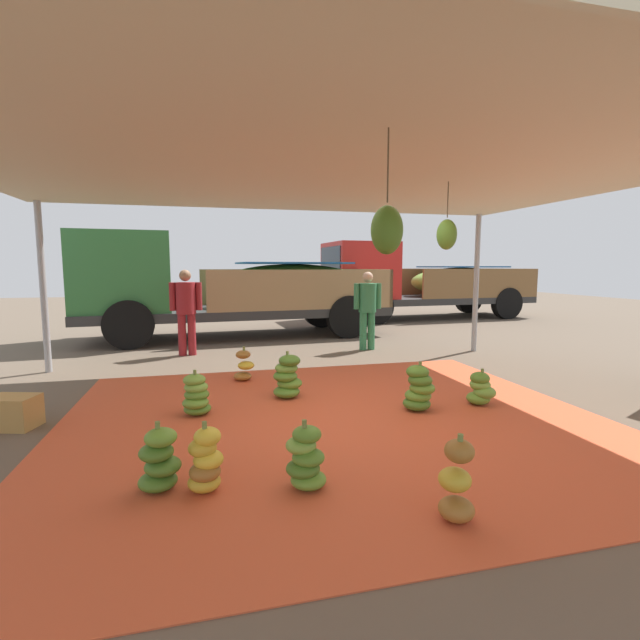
# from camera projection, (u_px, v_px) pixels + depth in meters

# --- Properties ---
(ground_plane) EXTENTS (40.00, 40.00, 0.00)m
(ground_plane) POSITION_uv_depth(u_px,v_px,m) (288.00, 364.00, 7.85)
(ground_plane) COLOR brown
(tarp_orange) EXTENTS (5.82, 5.15, 0.01)m
(tarp_orange) POSITION_uv_depth(u_px,v_px,m) (335.00, 420.00, 4.96)
(tarp_orange) COLOR #D1512D
(tarp_orange) RESTS_ON ground
(tent_canopy) EXTENTS (8.00, 7.00, 2.73)m
(tent_canopy) POSITION_uv_depth(u_px,v_px,m) (340.00, 169.00, 4.57)
(tent_canopy) COLOR #9EA0A5
(tent_canopy) RESTS_ON ground
(banana_bunch_0) EXTENTS (0.37, 0.36, 0.53)m
(banana_bunch_0) POSITION_uv_depth(u_px,v_px,m) (159.00, 461.00, 3.37)
(banana_bunch_0) COLOR #477523
(banana_bunch_0) RESTS_ON tarp_orange
(banana_bunch_1) EXTENTS (0.33, 0.34, 0.53)m
(banana_bunch_1) POSITION_uv_depth(u_px,v_px,m) (205.00, 461.00, 3.36)
(banana_bunch_1) COLOR gold
(banana_bunch_1) RESTS_ON tarp_orange
(banana_bunch_2) EXTENTS (0.43, 0.42, 0.57)m
(banana_bunch_2) POSITION_uv_depth(u_px,v_px,m) (419.00, 389.00, 5.26)
(banana_bunch_2) COLOR #477523
(banana_bunch_2) RESTS_ON tarp_orange
(banana_bunch_3) EXTENTS (0.37, 0.34, 0.50)m
(banana_bunch_3) POSITION_uv_depth(u_px,v_px,m) (244.00, 367.00, 6.64)
(banana_bunch_3) COLOR #996628
(banana_bunch_3) RESTS_ON tarp_orange
(banana_bunch_4) EXTENTS (0.29, 0.29, 0.59)m
(banana_bunch_4) POSITION_uv_depth(u_px,v_px,m) (457.00, 483.00, 2.97)
(banana_bunch_4) COLOR #996628
(banana_bunch_4) RESTS_ON tarp_orange
(banana_bunch_5) EXTENTS (0.39, 0.39, 0.52)m
(banana_bunch_5) POSITION_uv_depth(u_px,v_px,m) (306.00, 459.00, 3.42)
(banana_bunch_5) COLOR #60932D
(banana_bunch_5) RESTS_ON tarp_orange
(banana_bunch_6) EXTENTS (0.42, 0.44, 0.52)m
(banana_bunch_6) POSITION_uv_depth(u_px,v_px,m) (196.00, 396.00, 5.09)
(banana_bunch_6) COLOR #518428
(banana_bunch_6) RESTS_ON tarp_orange
(banana_bunch_7) EXTENTS (0.47, 0.43, 0.59)m
(banana_bunch_7) POSITION_uv_depth(u_px,v_px,m) (287.00, 377.00, 5.79)
(banana_bunch_7) COLOR #518428
(banana_bunch_7) RESTS_ON tarp_orange
(banana_bunch_8) EXTENTS (0.38, 0.38, 0.44)m
(banana_bunch_8) POSITION_uv_depth(u_px,v_px,m) (481.00, 389.00, 5.48)
(banana_bunch_8) COLOR #60932D
(banana_bunch_8) RESTS_ON tarp_orange
(cargo_truck_main) EXTENTS (7.14, 2.71, 2.40)m
(cargo_truck_main) POSITION_uv_depth(u_px,v_px,m) (226.00, 287.00, 10.71)
(cargo_truck_main) COLOR #2D2D2D
(cargo_truck_main) RESTS_ON ground
(cargo_truck_far) EXTENTS (6.81, 2.61, 2.40)m
(cargo_truck_far) POSITION_uv_depth(u_px,v_px,m) (419.00, 282.00, 14.66)
(cargo_truck_far) COLOR #2D2D2D
(cargo_truck_far) RESTS_ON ground
(worker_0) EXTENTS (0.59, 0.36, 1.61)m
(worker_0) POSITION_uv_depth(u_px,v_px,m) (186.00, 306.00, 8.51)
(worker_0) COLOR maroon
(worker_0) RESTS_ON ground
(worker_1) EXTENTS (0.57, 0.35, 1.57)m
(worker_1) POSITION_uv_depth(u_px,v_px,m) (367.00, 305.00, 9.08)
(worker_1) COLOR #337A4C
(worker_1) RESTS_ON ground
(crate_0) EXTENTS (0.54, 0.45, 0.33)m
(crate_0) POSITION_uv_depth(u_px,v_px,m) (13.00, 412.00, 4.71)
(crate_0) COLOR #B78947
(crate_0) RESTS_ON ground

